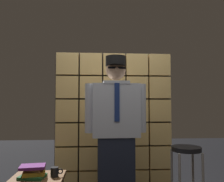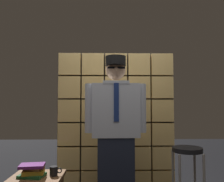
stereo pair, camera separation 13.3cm
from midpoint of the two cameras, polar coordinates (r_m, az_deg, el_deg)
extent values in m
cube|color=#F2C672|center=(3.46, -6.58, -21.69)|extent=(0.31, 0.08, 0.31)
cube|color=#F2C672|center=(3.47, -0.64, -21.69)|extent=(0.31, 0.08, 0.31)
cube|color=#F2C672|center=(3.50, 5.23, -21.49)|extent=(0.31, 0.08, 0.31)
cube|color=#F2C672|center=(3.57, 10.91, -21.10)|extent=(0.31, 0.08, 0.31)
cube|color=#F2C672|center=(3.40, -12.40, -16.13)|extent=(0.31, 0.08, 0.31)
cube|color=#F2C672|center=(3.37, -6.54, -16.30)|extent=(0.31, 0.08, 0.31)
cube|color=#F2C672|center=(3.38, -0.64, -16.31)|extent=(0.31, 0.08, 0.31)
cube|color=#F2C672|center=(3.41, 5.20, -16.16)|extent=(0.31, 0.08, 0.31)
cube|color=#F2C672|center=(3.48, 10.85, -15.86)|extent=(0.31, 0.08, 0.31)
cube|color=#F2C672|center=(3.34, -12.33, -10.55)|extent=(0.31, 0.08, 0.31)
cube|color=#F2C672|center=(3.31, -6.51, -10.67)|extent=(0.31, 0.08, 0.31)
cube|color=#F2C672|center=(3.32, -0.63, -10.68)|extent=(0.31, 0.08, 0.31)
cube|color=#F2C672|center=(3.35, 5.17, -10.59)|extent=(0.31, 0.08, 0.31)
cube|color=#F2C672|center=(3.42, 10.79, -10.40)|extent=(0.31, 0.08, 0.31)
cube|color=#F2C672|center=(3.32, -12.26, -4.82)|extent=(0.31, 0.08, 0.31)
cube|color=#F2C672|center=(3.29, -6.47, -4.89)|extent=(0.31, 0.08, 0.31)
cube|color=#F2C672|center=(3.29, -0.63, -4.91)|extent=(0.31, 0.08, 0.31)
cube|color=#F2C672|center=(3.33, 5.14, -4.88)|extent=(0.31, 0.08, 0.31)
cube|color=#F2C672|center=(3.39, 10.73, -4.80)|extent=(0.31, 0.08, 0.31)
cube|color=#F2C672|center=(3.32, -12.19, 0.94)|extent=(0.31, 0.08, 0.31)
cube|color=#F2C672|center=(3.29, -6.43, 0.92)|extent=(0.31, 0.08, 0.31)
cube|color=#F2C672|center=(3.30, -0.63, 0.90)|extent=(0.31, 0.08, 0.31)
cube|color=#F2C672|center=(3.33, 5.11, 0.87)|extent=(0.31, 0.08, 0.31)
cube|color=#F2C672|center=(3.40, 10.67, 0.83)|extent=(0.31, 0.08, 0.31)
cube|color=#F2C672|center=(3.36, -12.12, 6.62)|extent=(0.31, 0.08, 0.31)
cube|color=#F2C672|center=(3.33, -6.40, 6.65)|extent=(0.31, 0.08, 0.31)
cube|color=#F2C672|center=(3.34, -0.62, 6.63)|extent=(0.31, 0.08, 0.31)
cube|color=#F2C672|center=(3.37, 5.08, 6.53)|extent=(0.31, 0.08, 0.31)
cube|color=#F2C672|center=(3.44, 10.62, 6.38)|extent=(0.31, 0.08, 0.31)
cube|color=#38332D|center=(3.35, -0.68, -7.74)|extent=(1.69, 0.02, 2.02)
cube|color=#1E2333|center=(2.81, -0.47, -20.18)|extent=(0.42, 0.22, 0.87)
cube|color=silver|center=(2.69, -0.47, -4.79)|extent=(0.55, 0.25, 0.62)
cube|color=navy|center=(2.56, -0.23, -2.79)|extent=(0.06, 0.01, 0.43)
cube|color=silver|center=(2.70, -0.46, 2.01)|extent=(0.31, 0.25, 0.04)
sphere|color=tan|center=(2.71, -0.46, 5.24)|extent=(0.24, 0.24, 0.24)
ellipsoid|color=black|center=(2.66, -0.36, 4.52)|extent=(0.16, 0.09, 0.11)
cube|color=black|center=(2.61, -0.26, 5.84)|extent=(0.20, 0.02, 0.02)
cylinder|color=black|center=(2.63, -0.29, 6.59)|extent=(0.18, 0.18, 0.01)
cylinder|color=black|center=(2.73, -0.46, 7.43)|extent=(0.24, 0.24, 0.11)
cylinder|color=silver|center=(2.73, 5.96, -4.23)|extent=(0.11, 0.11, 0.57)
cylinder|color=silver|center=(2.68, -7.01, -4.24)|extent=(0.11, 0.11, 0.57)
cylinder|color=black|center=(2.86, 16.73, -13.65)|extent=(0.34, 0.34, 0.05)
cylinder|color=#A59E93|center=(3.03, 13.40, -20.44)|extent=(0.03, 0.03, 0.71)
cylinder|color=#A59E93|center=(3.12, 18.36, -19.88)|extent=(0.03, 0.03, 0.71)
cube|color=brown|center=(2.58, -19.77, -20.13)|extent=(0.52, 0.52, 0.04)
cube|color=#1E592D|center=(2.58, -20.71, -19.34)|extent=(0.27, 0.22, 0.03)
cube|color=olive|center=(2.57, -20.34, -18.61)|extent=(0.23, 0.19, 0.04)
cube|color=brown|center=(2.56, -20.24, -17.85)|extent=(0.19, 0.16, 0.03)
cube|color=#591E66|center=(2.55, -20.68, -17.25)|extent=(0.26, 0.20, 0.03)
cylinder|color=black|center=(2.55, -15.67, -18.85)|extent=(0.08, 0.08, 0.09)
torus|color=black|center=(2.54, -14.31, -18.84)|extent=(0.06, 0.01, 0.06)
camera|label=1|loc=(0.07, -91.40, 0.08)|focal=36.69mm
camera|label=2|loc=(0.07, 88.60, -0.08)|focal=36.69mm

